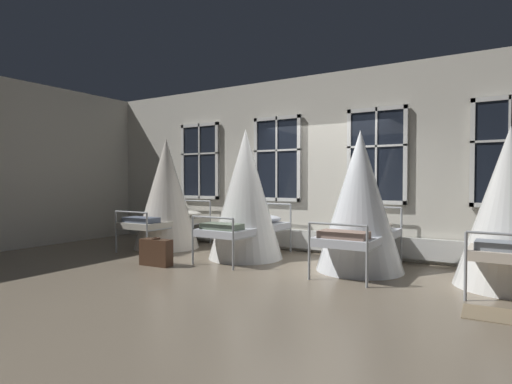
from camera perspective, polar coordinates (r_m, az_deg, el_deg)
name	(u,v)px	position (r m, az deg, el deg)	size (l,w,h in m)	color
ground	(295,264)	(7.12, 5.44, -9.87)	(20.37, 20.37, 0.00)	gray
back_wall_with_windows	(325,164)	(8.17, 9.53, 3.84)	(11.13, 0.10, 3.47)	beige
end_wall_left	(0,164)	(9.68, -31.71, 3.27)	(0.10, 7.35, 3.47)	beige
window_bank	(323,199)	(8.06, 9.19, -1.00)	(7.17, 0.10, 2.65)	black
cot_first	(166,195)	(8.89, -12.22, -0.39)	(1.35, 2.00, 2.29)	#9EA3A8
cot_second	(246,196)	(7.54, -1.44, -0.50)	(1.35, 1.99, 2.35)	#9EA3A8
cot_third	(360,203)	(6.69, 14.09, -1.43)	(1.35, 1.98, 2.20)	#9EA3A8
cot_fourth	(510,209)	(6.39, 31.50, -2.04)	(1.35, 1.99, 2.14)	#9EA3A8
rug_fourth	(505,316)	(5.19, 31.05, -14.43)	(0.80, 0.56, 0.01)	#8E7A5B
suitcase_dark	(156,252)	(7.14, -13.58, -8.06)	(0.57, 0.26, 0.47)	#472D1E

